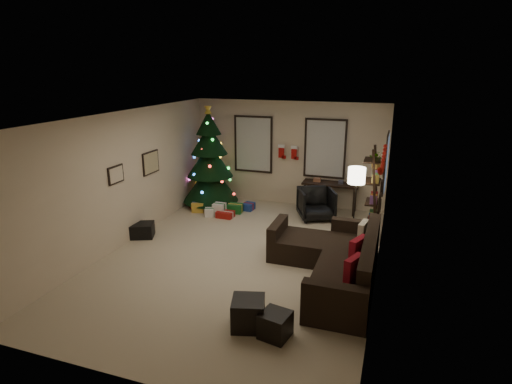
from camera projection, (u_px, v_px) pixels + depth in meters
floor at (241, 257)px, 8.06m from camera, size 7.00×7.00×0.00m
ceiling at (239, 116)px, 7.28m from camera, size 7.00×7.00×0.00m
wall_back at (288, 154)px, 10.84m from camera, size 5.00×0.00×5.00m
wall_front at (124, 277)px, 4.50m from camera, size 5.00×0.00×5.00m
wall_left at (125, 179)px, 8.44m from camera, size 0.00×7.00×7.00m
wall_right at (382, 204)px, 6.89m from camera, size 0.00×7.00×7.00m
window_back_left at (253, 144)px, 11.05m from camera, size 1.05×0.06×1.50m
window_back_right at (325, 149)px, 10.46m from camera, size 1.05×0.06×1.50m
window_right_wall at (387, 163)px, 9.17m from camera, size 0.06×0.90×1.30m
christmas_tree at (210, 164)px, 10.76m from camera, size 1.44×1.44×2.68m
presents at (220, 208)px, 10.48m from camera, size 1.50×1.01×0.30m
sofa at (336, 262)px, 7.23m from camera, size 1.96×2.84×0.89m
pillow_red_a at (354, 270)px, 6.19m from camera, size 0.26×0.42×0.41m
pillow_red_b at (358, 251)px, 6.83m from camera, size 0.28×0.45×0.44m
pillow_cream at (363, 232)px, 7.62m from camera, size 0.18×0.40×0.38m
ottoman_near at (248, 313)px, 5.85m from camera, size 0.55×0.55×0.43m
ottoman_far at (275, 325)px, 5.64m from camera, size 0.45×0.45×0.36m
desk at (331, 186)px, 10.42m from camera, size 1.38×0.49×0.75m
desk_chair at (316, 204)px, 9.98m from camera, size 0.95×0.93×0.76m
bookshelf at (374, 196)px, 8.63m from camera, size 0.30×0.58×1.98m
potted_plant at (377, 157)px, 8.31m from camera, size 0.47×0.42×0.47m
floor_lamp at (356, 181)px, 8.28m from camera, size 0.34×0.34×1.62m
art_map at (151, 163)px, 9.24m from camera, size 0.04×0.60×0.50m
art_abstract at (116, 175)px, 8.12m from camera, size 0.04×0.45×0.35m
gallery at (381, 192)px, 6.77m from camera, size 0.03×1.25×0.54m
garland at (382, 162)px, 6.73m from camera, size 0.08×1.90×0.30m
stocking_left at (282, 151)px, 10.72m from camera, size 0.20×0.05×0.36m
stocking_right at (294, 152)px, 10.64m from camera, size 0.20×0.05×0.36m
storage_bin at (139, 230)px, 8.97m from camera, size 0.72×0.61×0.30m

